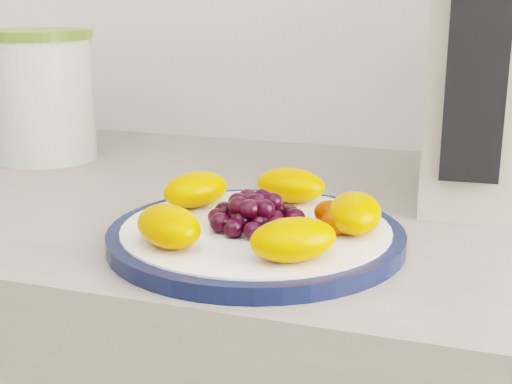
% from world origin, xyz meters
% --- Properties ---
extents(plate_rim, '(0.27, 0.27, 0.01)m').
position_xyz_m(plate_rim, '(0.04, 1.05, 0.91)').
color(plate_rim, '#0C1436').
rests_on(plate_rim, counter).
extents(plate_face, '(0.25, 0.25, 0.02)m').
position_xyz_m(plate_face, '(0.04, 1.05, 0.91)').
color(plate_face, white).
rests_on(plate_face, counter).
extents(canister, '(0.14, 0.14, 0.16)m').
position_xyz_m(canister, '(-0.35, 1.29, 0.98)').
color(canister, '#385D1E').
rests_on(canister, counter).
extents(canister_lid, '(0.15, 0.15, 0.01)m').
position_xyz_m(canister_lid, '(-0.35, 1.29, 1.07)').
color(canister_lid, '#597428').
rests_on(canister_lid, canister).
extents(appliance_panel, '(0.06, 0.02, 0.24)m').
position_xyz_m(appliance_panel, '(0.22, 1.16, 1.07)').
color(appliance_panel, black).
rests_on(appliance_panel, appliance_body).
extents(fruit_plate, '(0.23, 0.23, 0.03)m').
position_xyz_m(fruit_plate, '(0.05, 1.05, 0.93)').
color(fruit_plate, '#FE7400').
rests_on(fruit_plate, plate_face).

